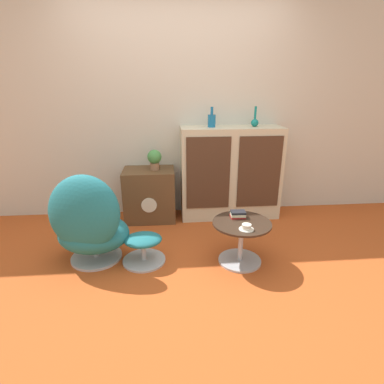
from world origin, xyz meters
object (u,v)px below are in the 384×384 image
vase_leftmost (212,120)px  sideboard (230,173)px  ottoman (143,245)px  egg_chair (89,224)px  teacup (246,227)px  tv_console (150,194)px  coffee_table (241,238)px  vase_inner_left (255,122)px  potted_plant (155,158)px  book_stack (238,214)px

vase_leftmost → sideboard: bearing=-0.9°
ottoman → vase_leftmost: bearing=52.5°
egg_chair → teacup: 1.38m
tv_console → coffee_table: (0.86, -1.04, -0.07)m
egg_chair → ottoman: 0.52m
egg_chair → ottoman: egg_chair is taller
coffee_table → vase_leftmost: (-0.13, 1.06, 0.93)m
sideboard → vase_inner_left: size_ratio=5.21×
vase_inner_left → teacup: (-0.37, -1.21, -0.73)m
egg_chair → potted_plant: size_ratio=3.72×
sideboard → tv_console: bearing=-178.9°
tv_console → potted_plant: size_ratio=2.64×
book_stack → ottoman: bearing=-178.3°
vase_inner_left → teacup: bearing=-107.0°
vase_leftmost → egg_chair: bearing=-142.2°
vase_leftmost → ottoman: bearing=-127.5°
vase_leftmost → teacup: (0.13, -1.21, -0.75)m
ottoman → vase_inner_left: bearing=38.2°
teacup → book_stack: 0.25m
egg_chair → potted_plant: 1.14m
ottoman → coffee_table: size_ratio=0.75×
sideboard → coffee_table: 1.11m
egg_chair → coffee_table: egg_chair is taller
egg_chair → vase_inner_left: vase_inner_left is taller
vase_inner_left → potted_plant: size_ratio=0.97×
sideboard → book_stack: (-0.12, -0.96, -0.12)m
egg_chair → coffee_table: bearing=-4.9°
coffee_table → book_stack: book_stack is taller
coffee_table → teacup: 0.23m
sideboard → book_stack: sideboard is taller
coffee_table → vase_inner_left: vase_inner_left is taller
ottoman → vase_inner_left: 1.87m
egg_chair → vase_leftmost: vase_leftmost is taller
teacup → book_stack: bearing=93.4°
potted_plant → book_stack: 1.26m
sideboard → coffee_table: sideboard is taller
vase_leftmost → potted_plant: bearing=-178.1°
coffee_table → potted_plant: (-0.79, 1.04, 0.51)m
ottoman → potted_plant: potted_plant is taller
tv_console → vase_leftmost: (0.74, 0.02, 0.86)m
vase_leftmost → book_stack: bearing=-83.1°
tv_console → vase_leftmost: 1.13m
ottoman → book_stack: size_ratio=2.80×
tv_console → egg_chair: egg_chair is taller
coffee_table → vase_inner_left: size_ratio=2.31×
egg_chair → sideboard: bearing=32.9°
vase_leftmost → book_stack: (0.12, -0.96, -0.74)m
ottoman → potted_plant: (0.10, 0.96, 0.58)m
vase_inner_left → book_stack: (-0.38, -0.96, -0.72)m
vase_inner_left → book_stack: 1.26m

